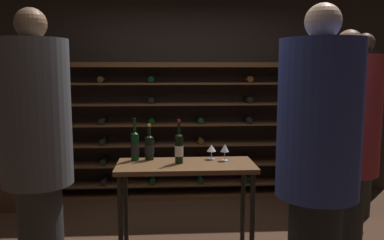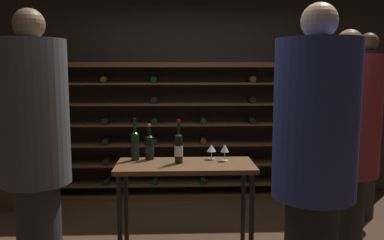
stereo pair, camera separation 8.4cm
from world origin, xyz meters
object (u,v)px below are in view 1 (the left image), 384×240
Objects in this scene: person_bystander_red_print at (345,144)px; wine_bottle_red_label at (135,145)px; display_cabinet at (0,139)px; wine_bottle_green_slim at (179,148)px; wine_glass_stemmed_left at (211,149)px; person_guest_plum_blouse at (37,148)px; person_guest_khaki at (318,157)px; wine_glass_stemmed_right at (225,149)px; tasting_table at (186,175)px; wine_bottle_amber_reserve at (149,147)px; wine_rack at (175,132)px; person_bystander_dark_jacket at (361,116)px.

wine_bottle_red_label is at bearing -146.47° from person_bystander_red_print.
display_cabinet is 4.45× the size of wine_bottle_green_slim.
person_guest_plum_blouse is at bearing -146.01° from wine_glass_stemmed_left.
person_guest_khaki reaches higher than wine_glass_stemmed_right.
display_cabinet is at bearing 152.77° from wine_glass_stemmed_right.
wine_glass_stemmed_left is (0.70, -0.00, -0.04)m from wine_bottle_red_label.
person_bystander_red_print reaches higher than tasting_table.
wine_bottle_green_slim is 2.51× the size of wine_glass_stemmed_right.
wine_bottle_amber_reserve is 0.69m from wine_glass_stemmed_right.
display_cabinet is 12.60× the size of wine_glass_stemmed_left.
display_cabinet reaches higher than wine_bottle_red_label.
display_cabinet reaches higher than wine_bottle_amber_reserve.
wine_rack is 10.21× the size of wine_bottle_amber_reserve.
wine_glass_stemmed_right is (0.68, -0.09, -0.01)m from wine_bottle_amber_reserve.
person_bystander_red_print is at bearing -17.42° from tasting_table.
display_cabinet is (-2.15, 1.38, 0.11)m from tasting_table.
wine_bottle_amber_reserve reaches higher than wine_glass_stemmed_right.
wine_rack reaches higher than wine_bottle_amber_reserve.
wine_rack is at bearing 104.69° from wine_glass_stemmed_right.
tasting_table is 0.43m from wine_glass_stemmed_right.
wine_rack reaches higher than wine_bottle_green_slim.
person_guest_plum_blouse reaches higher than wine_glass_stemmed_left.
display_cabinet reaches higher than tasting_table.
person_bystander_dark_jacket is 1.00× the size of person_guest_plum_blouse.
wine_glass_stemmed_right is (-0.41, 1.14, -0.17)m from person_guest_khaki.
wine_rack is 2.85m from person_guest_khaki.
person_guest_plum_blouse is at bearing -62.03° from display_cabinet.
display_cabinet is at bearing 144.21° from wine_bottle_red_label.
tasting_table is at bearing -165.89° from wine_glass_stemmed_right.
wine_bottle_green_slim is (-0.06, 0.02, 0.24)m from tasting_table.
wine_glass_stemmed_right is (-1.67, -0.81, -0.19)m from person_bystander_dark_jacket.
person_guest_khaki reaches higher than display_cabinet.
person_bystander_dark_jacket is 2.27m from wine_bottle_green_slim.
person_guest_plum_blouse is (-1.04, -0.71, 0.40)m from tasting_table.
wine_rack is at bearing -30.57° from person_guest_plum_blouse.
person_bystander_red_print is 14.52× the size of wine_glass_stemmed_left.
wine_bottle_green_slim is (-0.00, -1.64, 0.12)m from wine_rack.
wine_glass_stemmed_right is at bearing -7.22° from wine_bottle_amber_reserve.
person_bystander_red_print is at bearing -17.92° from wine_bottle_red_label.
person_bystander_dark_jacket is at bearing 23.92° from tasting_table.
person_bystander_red_print is 1.15m from wine_glass_stemmed_left.
wine_rack is at bearing 132.48° from person_guest_khaki.
wine_bottle_green_slim reaches higher than wine_glass_stemmed_right.
person_bystander_dark_jacket is 2.47m from wine_bottle_amber_reserve.
person_guest_khaki is (1.81, -0.34, -0.01)m from person_guest_plum_blouse.
person_bystander_red_print reaches higher than wine_glass_stemmed_left.
tasting_table is at bearing -32.71° from display_cabinet.
wine_bottle_amber_reserve is at bearing -33.42° from display_cabinet.
person_guest_khaki is at bearing -70.37° from wine_glass_stemmed_right.
person_bystander_red_print is 1.15× the size of display_cabinet.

